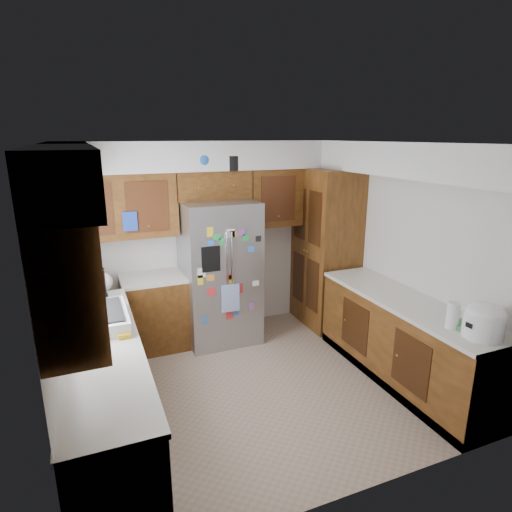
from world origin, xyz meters
The scene contains 12 objects.
floor centered at (0.00, 0.00, 0.00)m, with size 3.60×3.60×0.00m, color tan.
room_shell centered at (-0.11, 0.36, 1.82)m, with size 3.64×3.24×2.52m.
left_counter_run centered at (-1.36, 0.03, 0.43)m, with size 1.36×3.20×0.92m.
right_counter_run centered at (1.50, -0.47, 0.42)m, with size 0.63×2.25×0.92m.
pantry centered at (1.50, 1.15, 1.07)m, with size 0.60×0.90×2.15m, color #3E270C.
fridge centered at (0.00, 1.20, 0.90)m, with size 0.90×0.79×1.80m.
bridge_cabinet centered at (0.00, 1.43, 1.98)m, with size 0.96×0.34×0.35m, color #3E270C.
fridge_top_items centered at (0.06, 1.35, 2.28)m, with size 0.65×0.31×0.27m.
sink_assembly centered at (-1.50, 0.10, 0.99)m, with size 0.52×0.74×0.37m.
left_counter_clutter centered at (-1.46, 0.82, 1.05)m, with size 0.40×0.80×0.38m.
rice_cooker centered at (1.50, -1.38, 1.07)m, with size 0.34×0.33×0.29m.
paper_towel centered at (1.39, -1.16, 1.04)m, with size 0.11×0.11×0.24m, color white.
Camera 1 is at (-1.53, -3.70, 2.56)m, focal length 30.00 mm.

